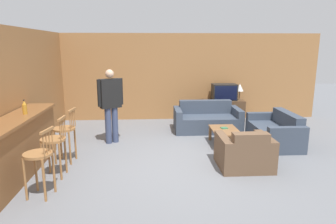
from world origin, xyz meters
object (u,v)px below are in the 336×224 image
object	(u,v)px
bar_chair_mid	(54,144)
person_by_window	(111,102)
loveseat_right	(275,132)
bar_chair_far	(65,133)
couch_far	(207,120)
armchair_near	(244,153)
bar_chair_near	(39,159)
bottle	(25,108)
table_lamp	(240,88)
tv	(224,92)
book_on_table	(224,128)
tv_unit	(223,110)
coffee_table	(225,132)

from	to	relation	value
bar_chair_mid	person_by_window	size ratio (longest dim) A/B	0.62
person_by_window	loveseat_right	bearing A→B (deg)	-4.83
bar_chair_far	loveseat_right	bearing A→B (deg)	10.39
bar_chair_mid	person_by_window	xyz separation A→B (m)	(0.74, 1.83, 0.37)
couch_far	armchair_near	world-z (taller)	couch_far
bar_chair_near	bar_chair_mid	world-z (taller)	same
bottle	table_lamp	bearing A→B (deg)	34.39
loveseat_right	table_lamp	xyz separation A→B (m)	(-0.21, 2.24, 0.72)
bar_chair_mid	loveseat_right	distance (m)	4.79
armchair_near	tv	bearing A→B (deg)	82.48
book_on_table	table_lamp	bearing A→B (deg)	65.77
bar_chair_far	book_on_table	world-z (taller)	bar_chair_far
bar_chair_far	armchair_near	bearing A→B (deg)	-8.26
loveseat_right	person_by_window	distance (m)	3.87
table_lamp	book_on_table	bearing A→B (deg)	-114.23
tv_unit	couch_far	bearing A→B (deg)	-124.59
bar_chair_far	book_on_table	bearing A→B (deg)	14.90
bar_chair_near	bottle	distance (m)	1.36
bar_chair_near	book_on_table	size ratio (longest dim) A/B	6.20
tv	book_on_table	bearing A→B (deg)	-103.29
coffee_table	book_on_table	xyz separation A→B (m)	(0.00, 0.10, 0.07)
tv	armchair_near	bearing A→B (deg)	-97.52
armchair_near	bottle	bearing A→B (deg)	177.16
loveseat_right	coffee_table	world-z (taller)	loveseat_right
couch_far	armchair_near	size ratio (longest dim) A/B	1.83
armchair_near	tv_unit	xyz separation A→B (m)	(0.47, 3.56, 0.04)
bar_chair_mid	book_on_table	xyz separation A→B (m)	(3.34, 1.57, -0.21)
loveseat_right	bottle	distance (m)	5.32
bar_chair_mid	tv	xyz separation A→B (m)	(3.86, 3.74, 0.29)
book_on_table	person_by_window	xyz separation A→B (m)	(-2.60, 0.26, 0.58)
table_lamp	loveseat_right	bearing A→B (deg)	-84.63
loveseat_right	tv_unit	distance (m)	2.34
bar_chair_near	tv	bearing A→B (deg)	49.10
bar_chair_mid	tv	world-z (taller)	tv
bar_chair_mid	coffee_table	bearing A→B (deg)	23.79
coffee_table	bar_chair_near	bearing A→B (deg)	-146.84
bottle	person_by_window	size ratio (longest dim) A/B	0.15
bar_chair_near	armchair_near	bearing A→B (deg)	14.82
tv	book_on_table	xyz separation A→B (m)	(-0.51, -2.18, -0.50)
coffee_table	tv	distance (m)	2.40
armchair_near	person_by_window	distance (m)	3.19
tv	table_lamp	size ratio (longest dim) A/B	1.47
bar_chair_near	bottle	bearing A→B (deg)	118.25
bar_chair_far	tv_unit	bearing A→B (deg)	38.49
tv_unit	bar_chair_mid	bearing A→B (deg)	-135.84
armchair_near	coffee_table	xyz separation A→B (m)	(-0.05, 1.29, 0.04)
couch_far	table_lamp	distance (m)	1.69
tv_unit	bar_chair_near	bearing A→B (deg)	-130.88
bar_chair_near	bar_chair_far	world-z (taller)	same
tv_unit	book_on_table	xyz separation A→B (m)	(-0.51, -2.18, 0.06)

